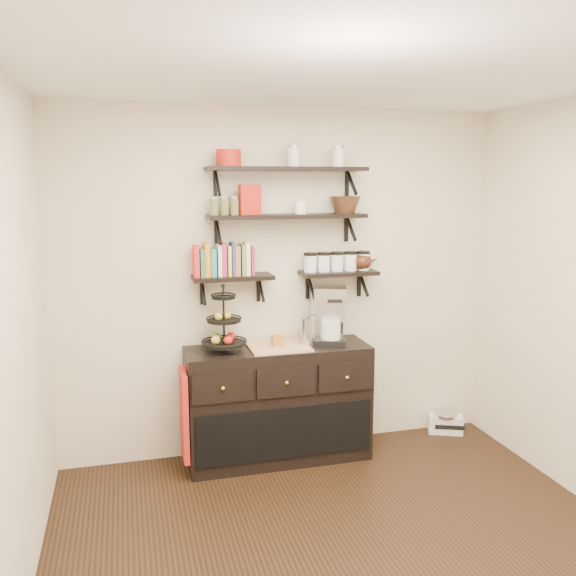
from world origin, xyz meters
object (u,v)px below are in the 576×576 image
at_px(sideboard, 278,403).
at_px(fruit_stand, 224,329).
at_px(radio, 445,423).
at_px(coffee_maker, 328,316).

relative_size(sideboard, fruit_stand, 2.90).
xyz_separation_m(fruit_stand, radio, (1.92, 0.10, -0.98)).
bearing_deg(coffee_maker, radio, 21.77).
relative_size(sideboard, radio, 4.39).
bearing_deg(radio, fruit_stand, -154.41).
xyz_separation_m(sideboard, radio, (1.51, 0.10, -0.37)).
bearing_deg(sideboard, coffee_maker, 4.23).
height_order(coffee_maker, radio, coffee_maker).
xyz_separation_m(coffee_maker, radio, (1.10, 0.07, -1.03)).
distance_m(sideboard, fruit_stand, 0.74).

